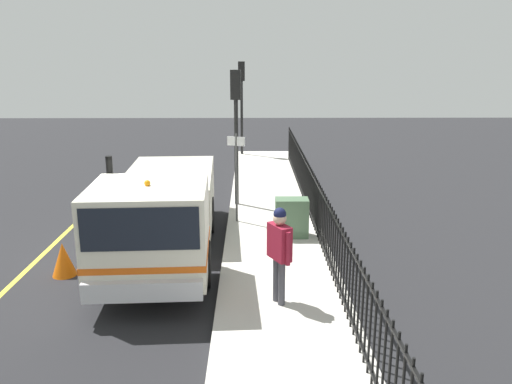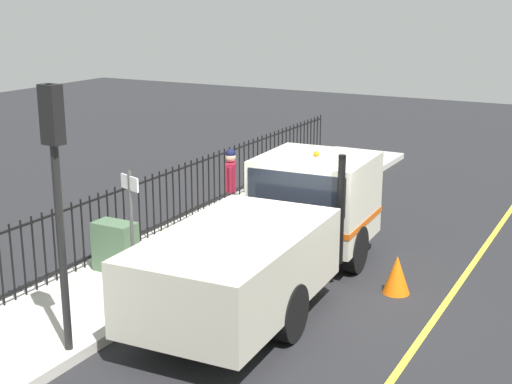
{
  "view_description": "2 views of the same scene",
  "coord_description": "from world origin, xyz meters",
  "px_view_note": "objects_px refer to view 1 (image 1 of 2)",
  "views": [
    {
      "loc": [
        2.52,
        -11.44,
        4.59
      ],
      "look_at": [
        2.62,
        -1.18,
        1.84
      ],
      "focal_mm": 35.76,
      "sensor_mm": 36.0,
      "label": 1
    },
    {
      "loc": [
        -5.2,
        11.12,
        5.38
      ],
      "look_at": [
        2.13,
        -2.42,
        1.2
      ],
      "focal_mm": 50.75,
      "sensor_mm": 36.0,
      "label": 2
    }
  ],
  "objects_px": {
    "traffic_light_near": "(236,111)",
    "street_sign": "(236,168)",
    "work_truck": "(161,210)",
    "traffic_light_mid": "(242,89)",
    "traffic_cone": "(63,259)",
    "utility_cabinet": "(292,218)",
    "worker_standing": "(279,246)"
  },
  "relations": [
    {
      "from": "worker_standing",
      "to": "traffic_cone",
      "type": "xyz_separation_m",
      "value": [
        -4.54,
        1.65,
        -0.93
      ]
    },
    {
      "from": "work_truck",
      "to": "traffic_cone",
      "type": "xyz_separation_m",
      "value": [
        -2.0,
        -0.78,
        -0.87
      ]
    },
    {
      "from": "utility_cabinet",
      "to": "street_sign",
      "type": "bearing_deg",
      "value": 138.78
    },
    {
      "from": "traffic_light_near",
      "to": "traffic_light_mid",
      "type": "xyz_separation_m",
      "value": [
        0.02,
        8.32,
        0.1
      ]
    },
    {
      "from": "street_sign",
      "to": "traffic_light_mid",
      "type": "bearing_deg",
      "value": 90.16
    },
    {
      "from": "utility_cabinet",
      "to": "worker_standing",
      "type": "bearing_deg",
      "value": -98.1
    },
    {
      "from": "traffic_light_mid",
      "to": "utility_cabinet",
      "type": "distance_m",
      "value": 11.62
    },
    {
      "from": "traffic_light_near",
      "to": "street_sign",
      "type": "xyz_separation_m",
      "value": [
        0.05,
        -1.7,
        -1.35
      ]
    },
    {
      "from": "traffic_light_near",
      "to": "street_sign",
      "type": "bearing_deg",
      "value": 96.51
    },
    {
      "from": "utility_cabinet",
      "to": "street_sign",
      "type": "height_order",
      "value": "street_sign"
    },
    {
      "from": "work_truck",
      "to": "street_sign",
      "type": "height_order",
      "value": "street_sign"
    },
    {
      "from": "utility_cabinet",
      "to": "traffic_light_mid",
      "type": "bearing_deg",
      "value": 97.28
    },
    {
      "from": "utility_cabinet",
      "to": "street_sign",
      "type": "xyz_separation_m",
      "value": [
        -1.41,
        1.24,
        1.02
      ]
    },
    {
      "from": "work_truck",
      "to": "traffic_light_mid",
      "type": "relative_size",
      "value": 1.69
    },
    {
      "from": "utility_cabinet",
      "to": "traffic_cone",
      "type": "height_order",
      "value": "utility_cabinet"
    },
    {
      "from": "work_truck",
      "to": "utility_cabinet",
      "type": "distance_m",
      "value": 3.31
    },
    {
      "from": "work_truck",
      "to": "traffic_cone",
      "type": "distance_m",
      "value": 2.31
    },
    {
      "from": "utility_cabinet",
      "to": "traffic_light_near",
      "type": "bearing_deg",
      "value": 116.36
    },
    {
      "from": "traffic_light_near",
      "to": "utility_cabinet",
      "type": "relative_size",
      "value": 4.11
    },
    {
      "from": "traffic_light_near",
      "to": "utility_cabinet",
      "type": "distance_m",
      "value": 4.05
    },
    {
      "from": "traffic_light_mid",
      "to": "street_sign",
      "type": "distance_m",
      "value": 10.13
    },
    {
      "from": "work_truck",
      "to": "street_sign",
      "type": "relative_size",
      "value": 2.91
    },
    {
      "from": "work_truck",
      "to": "street_sign",
      "type": "bearing_deg",
      "value": -127.38
    },
    {
      "from": "traffic_light_mid",
      "to": "street_sign",
      "type": "relative_size",
      "value": 1.72
    },
    {
      "from": "work_truck",
      "to": "utility_cabinet",
      "type": "xyz_separation_m",
      "value": [
        3.05,
        1.15,
        -0.57
      ]
    },
    {
      "from": "traffic_light_near",
      "to": "traffic_light_mid",
      "type": "height_order",
      "value": "traffic_light_mid"
    },
    {
      "from": "worker_standing",
      "to": "traffic_light_mid",
      "type": "xyz_separation_m",
      "value": [
        -0.93,
        14.85,
        1.84
      ]
    },
    {
      "from": "work_truck",
      "to": "traffic_light_near",
      "type": "height_order",
      "value": "traffic_light_near"
    },
    {
      "from": "traffic_light_mid",
      "to": "work_truck",
      "type": "bearing_deg",
      "value": 81.02
    },
    {
      "from": "street_sign",
      "to": "worker_standing",
      "type": "bearing_deg",
      "value": -79.42
    },
    {
      "from": "traffic_light_mid",
      "to": "utility_cabinet",
      "type": "relative_size",
      "value": 4.27
    },
    {
      "from": "traffic_light_near",
      "to": "worker_standing",
      "type": "bearing_deg",
      "value": 103.22
    }
  ]
}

